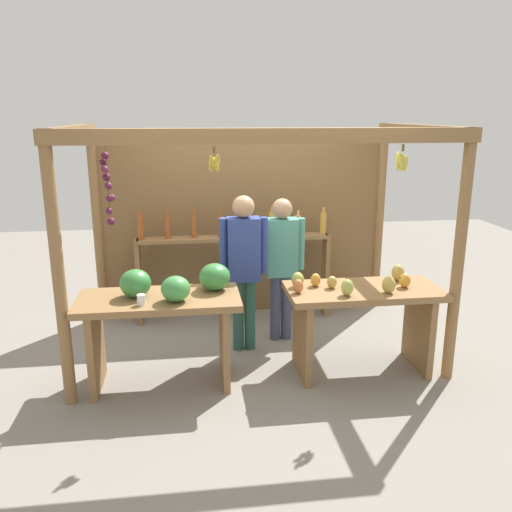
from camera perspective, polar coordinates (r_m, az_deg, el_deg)
The scene contains 7 objects.
ground_plane at distance 5.64m, azimuth -0.26°, elevation -9.45°, with size 12.00×12.00×0.00m, color gray.
market_stall at distance 5.67m, azimuth -0.90°, elevation 4.61°, with size 3.47×2.03×2.25m.
fruit_counter_left at distance 4.67m, azimuth -9.85°, elevation -5.73°, with size 1.41×0.64×1.06m.
fruit_counter_right at distance 4.94m, azimuth 11.43°, elevation -5.63°, with size 1.41×0.64×0.98m.
bottle_shelf_unit at distance 6.02m, azimuth -2.40°, elevation 0.51°, with size 2.23×0.22×1.35m.
vendor_man at distance 5.18m, azimuth -1.35°, elevation -0.42°, with size 0.48×0.22×1.60m.
vendor_woman at distance 5.45m, azimuth 2.80°, elevation -0.17°, with size 0.48×0.21×1.53m.
Camera 1 is at (-0.65, -5.08, 2.36)m, focal length 36.77 mm.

